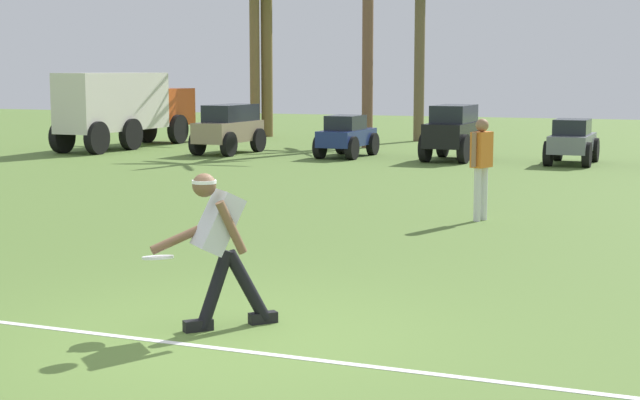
{
  "coord_description": "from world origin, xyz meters",
  "views": [
    {
      "loc": [
        3.61,
        -7.35,
        2.3
      ],
      "look_at": [
        -0.04,
        2.46,
        0.9
      ],
      "focal_mm": 55.0,
      "sensor_mm": 36.0,
      "label": 1
    }
  ],
  "objects_px": {
    "palm_tree_far_left": "(254,36)",
    "parked_car_slot_a": "(229,127)",
    "box_truck": "(125,106)",
    "frisbee_thrower": "(219,241)",
    "palm_tree_right_of_centre": "(368,15)",
    "teammate_near_sideline": "(481,159)",
    "palm_tree_left_of_centre": "(266,49)",
    "frisbee_in_flight": "(158,257)",
    "parked_car_slot_d": "(572,141)",
    "parked_car_slot_b": "(347,135)",
    "parked_car_slot_c": "(453,131)",
    "palm_tree_far_right": "(419,42)"
  },
  "relations": [
    {
      "from": "parked_car_slot_c",
      "to": "palm_tree_right_of_centre",
      "type": "bearing_deg",
      "value": 136.85
    },
    {
      "from": "palm_tree_left_of_centre",
      "to": "frisbee_thrower",
      "type": "bearing_deg",
      "value": -67.49
    },
    {
      "from": "box_truck",
      "to": "parked_car_slot_a",
      "type": "bearing_deg",
      "value": -10.52
    },
    {
      "from": "teammate_near_sideline",
      "to": "palm_tree_left_of_centre",
      "type": "distance_m",
      "value": 19.54
    },
    {
      "from": "palm_tree_far_left",
      "to": "parked_car_slot_a",
      "type": "bearing_deg",
      "value": -71.96
    },
    {
      "from": "parked_car_slot_b",
      "to": "box_truck",
      "type": "bearing_deg",
      "value": 175.38
    },
    {
      "from": "parked_car_slot_a",
      "to": "parked_car_slot_c",
      "type": "distance_m",
      "value": 6.22
    },
    {
      "from": "frisbee_thrower",
      "to": "palm_tree_right_of_centre",
      "type": "xyz_separation_m",
      "value": [
        -4.97,
        19.94,
        3.06
      ]
    },
    {
      "from": "teammate_near_sideline",
      "to": "parked_car_slot_d",
      "type": "relative_size",
      "value": 0.7
    },
    {
      "from": "palm_tree_far_right",
      "to": "frisbee_in_flight",
      "type": "bearing_deg",
      "value": -80.88
    },
    {
      "from": "parked_car_slot_b",
      "to": "parked_car_slot_c",
      "type": "bearing_deg",
      "value": 1.25
    },
    {
      "from": "teammate_near_sideline",
      "to": "palm_tree_right_of_centre",
      "type": "relative_size",
      "value": 0.25
    },
    {
      "from": "frisbee_thrower",
      "to": "palm_tree_far_left",
      "type": "relative_size",
      "value": 0.24
    },
    {
      "from": "parked_car_slot_d",
      "to": "box_truck",
      "type": "bearing_deg",
      "value": 177.68
    },
    {
      "from": "parked_car_slot_a",
      "to": "palm_tree_far_right",
      "type": "distance_m",
      "value": 7.78
    },
    {
      "from": "palm_tree_far_right",
      "to": "parked_car_slot_b",
      "type": "bearing_deg",
      "value": -92.73
    },
    {
      "from": "parked_car_slot_a",
      "to": "box_truck",
      "type": "relative_size",
      "value": 0.41
    },
    {
      "from": "teammate_near_sideline",
      "to": "palm_tree_left_of_centre",
      "type": "height_order",
      "value": "palm_tree_left_of_centre"
    },
    {
      "from": "parked_car_slot_a",
      "to": "parked_car_slot_b",
      "type": "distance_m",
      "value": 3.38
    },
    {
      "from": "palm_tree_right_of_centre",
      "to": "frisbee_in_flight",
      "type": "bearing_deg",
      "value": -77.47
    },
    {
      "from": "parked_car_slot_b",
      "to": "parked_car_slot_c",
      "type": "distance_m",
      "value": 2.86
    },
    {
      "from": "frisbee_in_flight",
      "to": "palm_tree_far_right",
      "type": "bearing_deg",
      "value": 99.12
    },
    {
      "from": "palm_tree_far_right",
      "to": "palm_tree_right_of_centre",
      "type": "bearing_deg",
      "value": -103.19
    },
    {
      "from": "parked_car_slot_a",
      "to": "parked_car_slot_b",
      "type": "xyz_separation_m",
      "value": [
        3.37,
        0.12,
        -0.16
      ]
    },
    {
      "from": "palm_tree_far_left",
      "to": "palm_tree_far_right",
      "type": "bearing_deg",
      "value": 0.87
    },
    {
      "from": "frisbee_in_flight",
      "to": "parked_car_slot_a",
      "type": "bearing_deg",
      "value": 113.69
    },
    {
      "from": "box_truck",
      "to": "palm_tree_far_left",
      "type": "xyz_separation_m",
      "value": [
        1.66,
        5.63,
        2.18
      ]
    },
    {
      "from": "box_truck",
      "to": "frisbee_in_flight",
      "type": "bearing_deg",
      "value": -57.67
    },
    {
      "from": "palm_tree_right_of_centre",
      "to": "parked_car_slot_d",
      "type": "bearing_deg",
      "value": -26.37
    },
    {
      "from": "parked_car_slot_b",
      "to": "palm_tree_far_left",
      "type": "relative_size",
      "value": 0.39
    },
    {
      "from": "frisbee_in_flight",
      "to": "parked_car_slot_b",
      "type": "distance_m",
      "value": 17.49
    },
    {
      "from": "parked_car_slot_c",
      "to": "palm_tree_far_left",
      "type": "height_order",
      "value": "palm_tree_far_left"
    },
    {
      "from": "teammate_near_sideline",
      "to": "palm_tree_right_of_centre",
      "type": "bearing_deg",
      "value": 114.7
    },
    {
      "from": "palm_tree_far_right",
      "to": "box_truck",
      "type": "bearing_deg",
      "value": -142.24
    },
    {
      "from": "parked_car_slot_b",
      "to": "parked_car_slot_d",
      "type": "relative_size",
      "value": 1.01
    },
    {
      "from": "frisbee_thrower",
      "to": "box_truck",
      "type": "height_order",
      "value": "box_truck"
    },
    {
      "from": "parked_car_slot_b",
      "to": "palm_tree_far_left",
      "type": "bearing_deg",
      "value": 131.18
    },
    {
      "from": "teammate_near_sideline",
      "to": "frisbee_in_flight",
      "type": "bearing_deg",
      "value": -101.18
    },
    {
      "from": "palm_tree_left_of_centre",
      "to": "palm_tree_right_of_centre",
      "type": "relative_size",
      "value": 0.81
    },
    {
      "from": "frisbee_thrower",
      "to": "palm_tree_right_of_centre",
      "type": "relative_size",
      "value": 0.22
    },
    {
      "from": "palm_tree_far_left",
      "to": "palm_tree_right_of_centre",
      "type": "height_order",
      "value": "palm_tree_right_of_centre"
    },
    {
      "from": "palm_tree_far_left",
      "to": "frisbee_in_flight",
      "type": "bearing_deg",
      "value": -67.81
    },
    {
      "from": "frisbee_thrower",
      "to": "palm_tree_left_of_centre",
      "type": "height_order",
      "value": "palm_tree_left_of_centre"
    },
    {
      "from": "frisbee_thrower",
      "to": "palm_tree_far_left",
      "type": "bearing_deg",
      "value": 113.43
    },
    {
      "from": "palm_tree_far_left",
      "to": "frisbee_thrower",
      "type": "bearing_deg",
      "value": -66.57
    },
    {
      "from": "palm_tree_far_right",
      "to": "parked_car_slot_a",
      "type": "bearing_deg",
      "value": -119.79
    },
    {
      "from": "parked_car_slot_a",
      "to": "palm_tree_far_left",
      "type": "distance_m",
      "value": 7.17
    },
    {
      "from": "parked_car_slot_b",
      "to": "box_truck",
      "type": "relative_size",
      "value": 0.38
    },
    {
      "from": "teammate_near_sideline",
      "to": "parked_car_slot_b",
      "type": "relative_size",
      "value": 0.7
    },
    {
      "from": "parked_car_slot_d",
      "to": "palm_tree_left_of_centre",
      "type": "bearing_deg",
      "value": 149.32
    }
  ]
}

